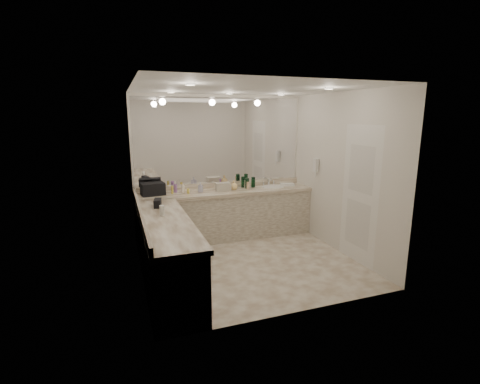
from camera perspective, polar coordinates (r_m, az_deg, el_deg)
name	(u,v)px	position (r m, az deg, el deg)	size (l,w,h in m)	color
floor	(249,262)	(5.51, 1.50, -11.42)	(3.20, 3.20, 0.00)	beige
ceiling	(250,88)	(5.05, 1.67, 16.65)	(3.20, 3.20, 0.00)	white
wall_back	(221,166)	(6.53, -3.21, 4.23)	(3.20, 0.02, 2.60)	silver
wall_left	(137,187)	(4.79, -16.56, 0.75)	(0.02, 3.00, 2.60)	silver
wall_right	(341,174)	(5.89, 16.27, 2.86)	(0.02, 3.00, 2.60)	silver
vanity_back_base	(226,216)	(6.43, -2.35, -3.91)	(3.20, 0.60, 0.84)	beige
vanity_back_top	(226,192)	(6.31, -2.36, -0.01)	(3.20, 0.64, 0.06)	#F0E3CE
vanity_left_base	(166,255)	(4.78, -12.04, -10.06)	(0.60, 2.40, 0.84)	beige
vanity_left_top	(165,222)	(4.63, -12.16, -4.89)	(0.64, 2.42, 0.06)	#F0E3CE
backsplash_back	(221,185)	(6.57, -3.12, 1.19)	(3.20, 0.04, 0.10)	#F0E3CE
backsplash_left	(140,213)	(4.87, -16.07, -3.26)	(0.04, 3.00, 0.10)	#F0E3CE
mirror_back	(220,141)	(6.47, -3.23, 8.39)	(3.12, 0.01, 1.55)	white
mirror_left	(136,151)	(4.72, -16.76, 6.41)	(0.01, 2.92, 1.55)	white
sink	(273,187)	(6.65, 5.45, 0.81)	(0.44, 0.44, 0.03)	white
faucet	(269,181)	(6.83, 4.71, 1.76)	(0.24, 0.16, 0.14)	silver
wall_phone	(316,165)	(6.43, 12.33, 4.29)	(0.06, 0.10, 0.24)	white
door	(359,195)	(5.54, 19.01, -0.54)	(0.02, 0.82, 2.10)	white
black_toiletry_bag	(153,189)	(6.10, -14.11, 0.52)	(0.39, 0.24, 0.22)	black
black_bag_spill	(158,203)	(5.29, -13.36, -1.78)	(0.10, 0.22, 0.12)	black
cream_cosmetic_case	(223,187)	(6.25, -2.85, 0.85)	(0.26, 0.16, 0.15)	beige
hand_towel	(287,184)	(6.81, 7.77, 1.24)	(0.26, 0.17, 0.04)	white
lotion_left	(162,210)	(4.81, -12.69, -2.97)	(0.06, 0.06, 0.15)	white
soap_bottle_a	(183,188)	(6.15, -9.31, 0.64)	(0.07, 0.07, 0.18)	white
soap_bottle_b	(201,187)	(6.19, -6.49, 0.79)	(0.08, 0.08, 0.18)	silver
soap_bottle_c	(234,185)	(6.34, -1.02, 1.14)	(0.14, 0.14, 0.18)	#FFD683
green_bottle_0	(253,182)	(6.57, 2.18, 1.62)	(0.07, 0.07, 0.19)	#0F4221
green_bottle_1	(247,183)	(6.45, 1.18, 1.42)	(0.07, 0.07, 0.19)	#0F4221
green_bottle_2	(243,182)	(6.56, 0.48, 1.65)	(0.06, 0.06, 0.20)	#0F4221
amenity_bottle_0	(172,190)	(6.13, -11.07, 0.35)	(0.04, 0.04, 0.14)	#F2D84C
amenity_bottle_1	(188,191)	(6.11, -8.51, 0.16)	(0.05, 0.05, 0.09)	#F2D84C
amenity_bottle_2	(219,188)	(6.33, -3.44, 0.68)	(0.04, 0.04, 0.08)	white
amenity_bottle_3	(248,186)	(6.40, 1.31, 1.07)	(0.05, 0.05, 0.13)	#E0B28C
amenity_bottle_4	(228,186)	(6.35, -1.99, 0.92)	(0.04, 0.04, 0.12)	#9966B2
amenity_bottle_5	(221,188)	(6.25, -3.09, 0.68)	(0.06, 0.06, 0.11)	#F2D84C
amenity_bottle_6	(175,188)	(6.23, -10.54, 0.59)	(0.06, 0.06, 0.15)	#9966B2
amenity_bottle_7	(230,187)	(6.30, -1.68, 0.75)	(0.06, 0.06, 0.11)	silver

